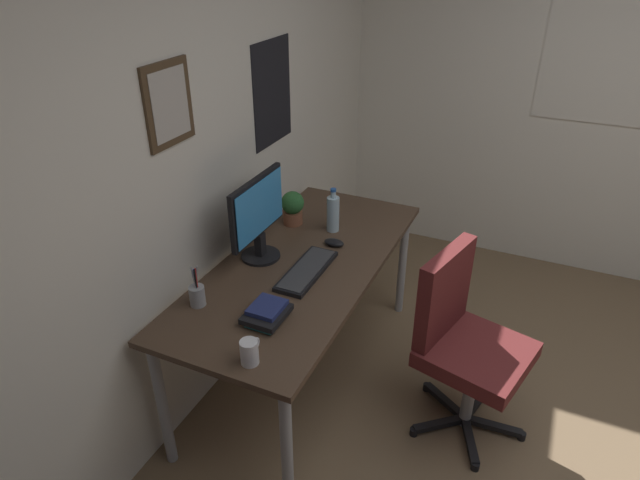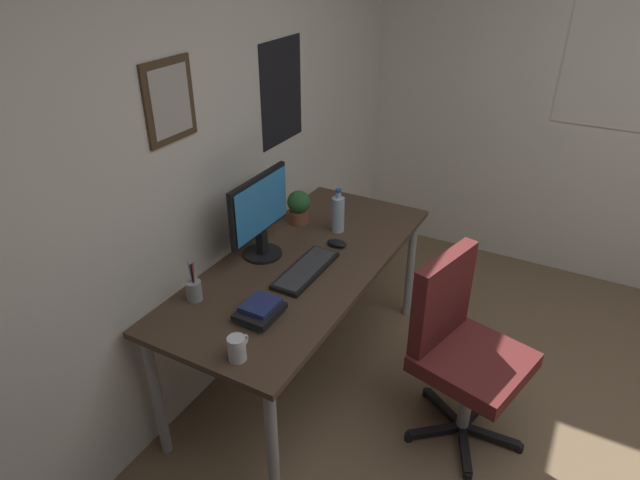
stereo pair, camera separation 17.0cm
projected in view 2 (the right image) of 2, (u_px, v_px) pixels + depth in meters
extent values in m
cube|color=silver|center=(187.00, 158.00, 2.50)|extent=(4.40, 0.08, 2.60)
cube|color=#4C3823|center=(169.00, 101.00, 2.25)|extent=(0.28, 0.02, 0.34)
cube|color=beige|center=(171.00, 101.00, 2.25)|extent=(0.22, 0.00, 0.28)
cube|color=black|center=(282.00, 92.00, 2.99)|extent=(0.40, 0.01, 0.56)
cube|color=#4C3828|center=(303.00, 264.00, 2.79)|extent=(1.71, 0.75, 0.03)
cylinder|color=#9EA0A5|center=(273.00, 451.00, 2.23)|extent=(0.05, 0.05, 0.71)
cylinder|color=#9EA0A5|center=(410.00, 268.00, 3.44)|extent=(0.05, 0.05, 0.71)
cylinder|color=#9EA0A5|center=(157.00, 396.00, 2.49)|extent=(0.05, 0.05, 0.71)
cylinder|color=#9EA0A5|center=(323.00, 244.00, 3.71)|extent=(0.05, 0.05, 0.71)
cube|color=#591E1E|center=(474.00, 362.00, 2.54)|extent=(0.56, 0.56, 0.08)
cube|color=#591E1E|center=(443.00, 298.00, 2.53)|extent=(0.42, 0.17, 0.45)
cylinder|color=#9EA0A5|center=(466.00, 401.00, 2.66)|extent=(0.07, 0.07, 0.42)
cube|color=black|center=(476.00, 411.00, 2.84)|extent=(0.28, 0.11, 0.03)
cylinder|color=black|center=(489.00, 398.00, 2.93)|extent=(0.05, 0.05, 0.04)
cube|color=black|center=(444.00, 408.00, 2.85)|extent=(0.18, 0.26, 0.03)
cylinder|color=black|center=(426.00, 393.00, 2.97)|extent=(0.05, 0.05, 0.04)
cube|color=black|center=(435.00, 431.00, 2.72)|extent=(0.21, 0.24, 0.03)
cylinder|color=black|center=(408.00, 437.00, 2.71)|extent=(0.05, 0.05, 0.04)
cube|color=black|center=(465.00, 449.00, 2.63)|extent=(0.28, 0.14, 0.03)
cylinder|color=black|center=(468.00, 476.00, 2.51)|extent=(0.05, 0.05, 0.04)
cube|color=black|center=(490.00, 436.00, 2.70)|extent=(0.06, 0.28, 0.03)
cylinder|color=black|center=(519.00, 448.00, 2.65)|extent=(0.05, 0.05, 0.04)
cylinder|color=black|center=(263.00, 253.00, 2.83)|extent=(0.20, 0.20, 0.01)
cube|color=black|center=(262.00, 242.00, 2.80)|extent=(0.05, 0.04, 0.12)
cube|color=black|center=(259.00, 205.00, 2.70)|extent=(0.46, 0.02, 0.30)
cube|color=#338CD8|center=(262.00, 206.00, 2.69)|extent=(0.43, 0.00, 0.27)
cube|color=black|center=(306.00, 270.00, 2.68)|extent=(0.43, 0.15, 0.02)
cube|color=#38383A|center=(306.00, 268.00, 2.68)|extent=(0.41, 0.13, 0.00)
ellipsoid|color=black|center=(337.00, 243.00, 2.90)|extent=(0.06, 0.11, 0.04)
cylinder|color=silver|center=(338.00, 215.00, 3.01)|extent=(0.07, 0.07, 0.20)
cylinder|color=silver|center=(338.00, 195.00, 2.95)|extent=(0.03, 0.03, 0.04)
cylinder|color=#2659B2|center=(338.00, 191.00, 2.94)|extent=(0.03, 0.03, 0.01)
cylinder|color=white|center=(237.00, 349.00, 2.12)|extent=(0.07, 0.07, 0.10)
torus|color=white|center=(244.00, 340.00, 2.15)|extent=(0.05, 0.01, 0.05)
cylinder|color=brown|center=(299.00, 217.00, 3.13)|extent=(0.11, 0.11, 0.07)
sphere|color=#2D6B33|center=(299.00, 202.00, 3.08)|extent=(0.13, 0.13, 0.13)
ellipsoid|color=#287A38|center=(292.00, 203.00, 3.08)|extent=(0.07, 0.08, 0.02)
ellipsoid|color=#287A38|center=(297.00, 198.00, 3.11)|extent=(0.07, 0.08, 0.02)
ellipsoid|color=#287A38|center=(301.00, 202.00, 3.04)|extent=(0.08, 0.07, 0.02)
cylinder|color=#9EA0A5|center=(194.00, 291.00, 2.47)|extent=(0.07, 0.07, 0.09)
cylinder|color=#263FBF|center=(192.00, 277.00, 2.43)|extent=(0.01, 0.01, 0.13)
cylinder|color=red|center=(193.00, 276.00, 2.43)|extent=(0.01, 0.01, 0.13)
cylinder|color=black|center=(192.00, 277.00, 2.42)|extent=(0.01, 0.01, 0.13)
cylinder|color=#9EA0A5|center=(193.00, 274.00, 2.43)|extent=(0.01, 0.03, 0.14)
cylinder|color=#9EA0A5|center=(191.00, 276.00, 2.42)|extent=(0.01, 0.02, 0.14)
cube|color=#26727A|center=(260.00, 315.00, 2.37)|extent=(0.17, 0.13, 0.02)
cube|color=black|center=(260.00, 311.00, 2.36)|extent=(0.20, 0.16, 0.03)
cube|color=navy|center=(261.00, 305.00, 2.36)|extent=(0.15, 0.13, 0.02)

